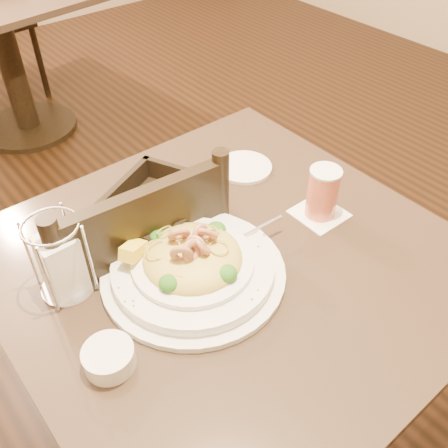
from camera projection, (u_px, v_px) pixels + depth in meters
ground at (228, 426)px, 1.53m from camera, size 7.00×7.00×0.00m
main_table at (229, 326)px, 1.19m from camera, size 0.90×0.90×0.74m
background_table at (4, 40)px, 2.49m from camera, size 1.01×1.01×0.74m
dining_chair_near at (136, 291)px, 1.29m from camera, size 0.45×0.45×0.93m
pasta_bowl at (193, 263)px, 0.98m from camera, size 0.41×0.37×0.12m
drink_glass at (323, 193)px, 1.10m from camera, size 0.11×0.11×0.12m
bread_basket at (156, 211)px, 1.11m from camera, size 0.31×0.29×0.07m
napkin_caddy at (61, 262)px, 0.93m from camera, size 0.11×0.11×0.17m
side_plate at (244, 167)px, 1.27m from camera, size 0.16×0.16×0.01m
butter_ramekin at (109, 358)px, 0.84m from camera, size 0.11×0.11×0.04m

